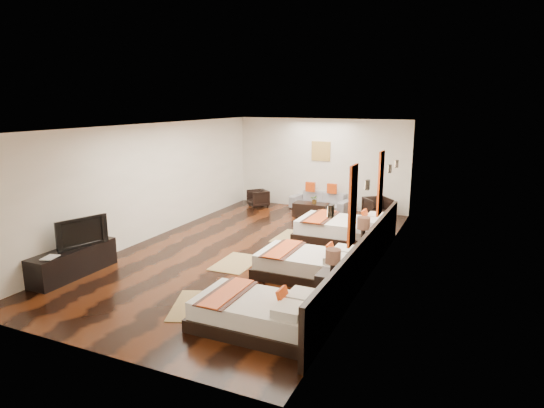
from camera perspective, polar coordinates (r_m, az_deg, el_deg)
The scene contains 30 objects.
floor at distance 10.48m, azimuth -2.36°, elevation -5.80°, with size 5.50×9.50×0.01m, color black.
ceiling at distance 9.95m, azimuth -2.50°, elevation 9.68°, with size 5.50×9.50×0.01m, color white.
back_wall at distance 14.47m, azimuth 6.08°, elevation 4.98°, with size 5.50×0.01×2.80m, color silver.
left_wall at distance 11.60m, azimuth -14.67°, elevation 2.74°, with size 0.01×9.50×2.80m, color silver.
right_wall at distance 9.24m, azimuth 12.99°, elevation 0.37°, with size 0.01×9.50×2.80m, color silver.
headboard_panel at distance 8.75m, azimuth 11.37°, elevation -6.72°, with size 0.08×6.60×0.90m, color black.
bed_near at distance 7.00m, azimuth -1.83°, elevation -13.40°, with size 1.86×1.17×0.71m.
bed_mid at distance 8.90m, azimuth 4.58°, elevation -7.52°, with size 1.93×1.21×0.74m.
bed_far at distance 11.17m, azimuth 8.98°, elevation -3.23°, with size 2.20×1.38×0.84m.
nightstand_a at distance 7.82m, azimuth 7.49°, elevation -9.87°, with size 0.48×0.48×0.94m.
nightstand_b at distance 9.76m, azimuth 11.17°, elevation -5.28°, with size 0.50×0.50×0.99m.
jute_mat_near at distance 7.89m, azimuth -9.40°, elevation -12.33°, with size 0.75×1.20×0.01m, color #957B4B.
jute_mat_mid at distance 9.71m, azimuth -4.47°, elevation -7.30°, with size 0.75×1.20×0.01m, color #957B4B.
jute_mat_far at distance 11.49m, azimuth 2.53°, elevation -4.10°, with size 0.75×1.20×0.01m, color #957B4B.
tv_console at distance 9.75m, azimuth -23.42°, elevation -6.59°, with size 0.50×1.80×0.55m, color black.
tv at distance 9.67m, azimuth -22.75°, elevation -3.17°, with size 1.02×0.13×0.59m, color black.
book at distance 9.28m, azimuth -26.42°, elevation -5.95°, with size 0.23×0.30×0.03m, color black.
figurine at distance 10.09m, azimuth -20.67°, elevation -3.18°, with size 0.29×0.29×0.31m, color brown.
sofa at distance 14.34m, azimuth 6.08°, elevation 0.35°, with size 1.89×0.74×0.55m, color gray.
armchair_left at distance 14.74m, azimuth -1.75°, elevation 0.73°, with size 0.58×0.59×0.54m, color black.
armchair_right at distance 13.50m, azimuth 12.96°, elevation -0.51°, with size 0.67×0.69×0.63m, color black.
coffee_table at distance 13.52m, azimuth 4.86°, elevation -0.71°, with size 1.00×0.50×0.40m, color black.
table_plant at distance 13.37m, azimuth 5.34°, elevation 0.58°, with size 0.23×0.20×0.26m, color #266421.
orange_panel_a at distance 7.37m, azimuth 9.99°, elevation -0.20°, with size 0.04×0.40×1.30m, color #D86014.
orange_panel_b at distance 9.48m, azimuth 13.33°, elevation 2.50°, with size 0.04×0.40×1.30m, color #D86014.
sconce_near at distance 6.31m, azimuth 7.30°, elevation -0.87°, with size 0.07×0.12×0.18m.
sconce_mid at distance 8.39m, azimuth 11.74°, elevation 2.34°, with size 0.07×0.12×0.18m.
sconce_far at distance 10.53m, azimuth 14.41°, elevation 4.26°, with size 0.07×0.12×0.18m.
sconce_lounge at distance 11.41m, azimuth 15.21°, elevation 4.84°, with size 0.07×0.12×0.18m.
gold_artwork at distance 14.40m, azimuth 6.09°, elevation 6.55°, with size 0.60×0.04×0.60m, color #AD873F.
Camera 1 is at (4.48, -8.87, 3.31)m, focal length 30.31 mm.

